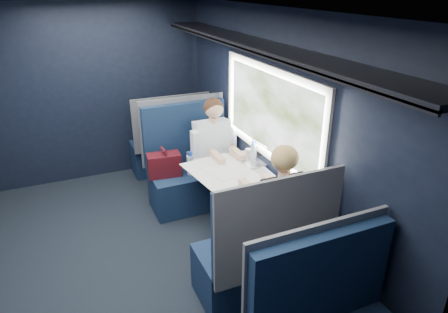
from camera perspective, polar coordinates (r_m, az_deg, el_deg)
name	(u,v)px	position (r m, az deg, el deg)	size (l,w,h in m)	color
ground	(140,261)	(4.11, -11.96, -14.35)	(2.80, 4.20, 0.01)	black
room_shell	(127,115)	(3.42, -13.67, 5.72)	(3.00, 4.40, 2.40)	black
table	(236,180)	(4.01, 1.74, -3.44)	(0.62, 1.00, 0.74)	#54565E
seat_bay_near	(190,171)	(4.78, -4.94, -2.02)	(1.05, 0.62, 1.26)	#0B1832
seat_bay_far	(261,256)	(3.42, 5.25, -13.93)	(1.04, 0.62, 1.26)	#0B1832
seat_row_front	(169,145)	(5.60, -7.84, 1.68)	(1.04, 0.51, 1.16)	#0B1832
man	(216,150)	(4.59, -1.19, 0.99)	(0.53, 0.56, 1.32)	black
woman	(278,207)	(3.47, 7.79, -7.18)	(0.53, 0.56, 1.32)	black
papers	(223,173)	(3.98, -0.20, -2.34)	(0.57, 0.82, 0.01)	white
laptop	(256,157)	(4.21, 4.62, -0.08)	(0.26, 0.32, 0.22)	silver
bottle_small	(253,152)	(4.22, 4.23, 0.60)	(0.06, 0.06, 0.22)	silver
cup	(248,153)	(4.34, 3.50, 0.51)	(0.07, 0.07, 0.09)	white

